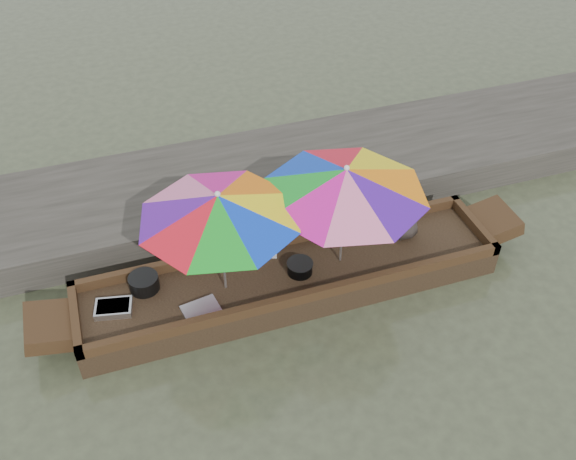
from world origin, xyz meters
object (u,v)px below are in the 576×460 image
object	(u,v)px
tray_crayfish	(114,308)
umbrella_bow	(222,243)
tray_scallop	(201,310)
charcoal_grill	(300,268)
supply_bag	(266,246)
boat_hull	(290,281)
umbrella_stern	(343,216)
cooking_pot	(144,283)
vendor	(408,209)

from	to	relation	value
tray_crayfish	umbrella_bow	distance (m)	1.60
tray_scallop	umbrella_bow	xyz separation A→B (m)	(0.40, 0.31, 0.74)
tray_crayfish	umbrella_bow	xyz separation A→B (m)	(1.42, -0.05, 0.73)
charcoal_grill	supply_bag	bearing A→B (deg)	121.61
boat_hull	umbrella_stern	bearing A→B (deg)	0.00
cooking_pot	tray_crayfish	distance (m)	0.50
supply_bag	vendor	size ratio (longest dim) A/B	0.29
cooking_pot	umbrella_bow	bearing A→B (deg)	-17.49
boat_hull	cooking_pot	world-z (taller)	cooking_pot
tray_crayfish	vendor	bearing A→B (deg)	1.76
vendor	cooking_pot	bearing A→B (deg)	-14.64
umbrella_bow	cooking_pot	bearing A→B (deg)	162.51
tray_scallop	umbrella_bow	world-z (taller)	umbrella_bow
vendor	supply_bag	bearing A→B (deg)	-20.42
tray_crayfish	tray_scallop	size ratio (longest dim) A/B	1.00
umbrella_stern	boat_hull	bearing A→B (deg)	180.00
cooking_pot	tray_scallop	world-z (taller)	cooking_pot
tray_crayfish	charcoal_grill	xyz separation A→B (m)	(2.42, -0.10, 0.03)
boat_hull	tray_crayfish	bearing A→B (deg)	178.65
cooking_pot	tray_crayfish	bearing A→B (deg)	-148.63
charcoal_grill	umbrella_stern	size ratio (longest dim) A/B	0.16
charcoal_grill	umbrella_stern	distance (m)	0.92
tray_scallop	umbrella_stern	xyz separation A→B (m)	(1.99, 0.31, 0.74)
supply_bag	umbrella_stern	size ratio (longest dim) A/B	0.13
umbrella_bow	charcoal_grill	bearing A→B (deg)	-2.78
charcoal_grill	boat_hull	bearing A→B (deg)	157.23
cooking_pot	charcoal_grill	xyz separation A→B (m)	(1.99, -0.36, -0.02)
umbrella_stern	tray_crayfish	bearing A→B (deg)	178.97
tray_crayfish	supply_bag	world-z (taller)	supply_bag
tray_scallop	supply_bag	xyz separation A→B (m)	(1.09, 0.76, 0.10)
charcoal_grill	umbrella_bow	world-z (taller)	umbrella_bow
vendor	tray_crayfish	bearing A→B (deg)	-10.77
tray_crayfish	charcoal_grill	distance (m)	2.42
cooking_pot	tray_crayfish	size ratio (longest dim) A/B	0.85
cooking_pot	charcoal_grill	size ratio (longest dim) A/B	1.17
boat_hull	umbrella_stern	distance (m)	1.19
charcoal_grill	tray_crayfish	bearing A→B (deg)	177.57
boat_hull	vendor	bearing A→B (deg)	5.81
cooking_pot	supply_bag	world-z (taller)	supply_bag
charcoal_grill	cooking_pot	bearing A→B (deg)	169.71
tray_scallop	boat_hull	bearing A→B (deg)	13.46
supply_bag	umbrella_bow	world-z (taller)	umbrella_bow
tray_crayfish	supply_bag	distance (m)	2.15
tray_scallop	supply_bag	distance (m)	1.33
boat_hull	tray_crayfish	world-z (taller)	tray_crayfish
boat_hull	cooking_pot	xyz separation A→B (m)	(-1.88, 0.31, 0.28)
cooking_pot	umbrella_bow	world-z (taller)	umbrella_bow
boat_hull	cooking_pot	bearing A→B (deg)	170.52
cooking_pot	supply_bag	xyz separation A→B (m)	(1.68, 0.14, 0.03)
boat_hull	supply_bag	world-z (taller)	supply_bag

